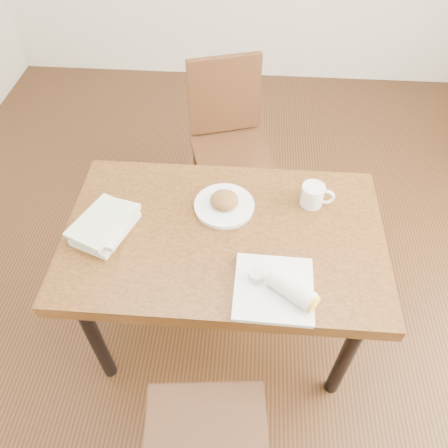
# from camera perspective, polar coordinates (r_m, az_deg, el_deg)

# --- Properties ---
(ground) EXTENTS (4.00, 5.00, 0.01)m
(ground) POSITION_cam_1_polar(r_m,az_deg,el_deg) (2.35, 0.00, -13.04)
(ground) COLOR #472814
(ground) RESTS_ON ground
(table) EXTENTS (1.26, 0.78, 0.75)m
(table) POSITION_cam_1_polar(r_m,az_deg,el_deg) (1.79, 0.00, -2.83)
(table) COLOR brown
(table) RESTS_ON ground
(chair_far) EXTENTS (0.53, 0.53, 0.95)m
(chair_far) POSITION_cam_1_polar(r_m,az_deg,el_deg) (2.52, 0.61, 11.69)
(chair_far) COLOR #482814
(chair_far) RESTS_ON ground
(plate_scone) EXTENTS (0.25, 0.25, 0.08)m
(plate_scone) POSITION_cam_1_polar(r_m,az_deg,el_deg) (1.79, 0.03, 2.67)
(plate_scone) COLOR white
(plate_scone) RESTS_ON table
(coffee_mug) EXTENTS (0.14, 0.09, 0.09)m
(coffee_mug) POSITION_cam_1_polar(r_m,az_deg,el_deg) (1.83, 11.61, 3.75)
(coffee_mug) COLOR white
(coffee_mug) RESTS_ON table
(plate_burrito) EXTENTS (0.29, 0.28, 0.09)m
(plate_burrito) POSITION_cam_1_polar(r_m,az_deg,el_deg) (1.54, 7.23, -8.38)
(plate_burrito) COLOR white
(plate_burrito) RESTS_ON table
(book_stack) EXTENTS (0.26, 0.30, 0.07)m
(book_stack) POSITION_cam_1_polar(r_m,az_deg,el_deg) (1.77, -15.21, -0.08)
(book_stack) COLOR white
(book_stack) RESTS_ON table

